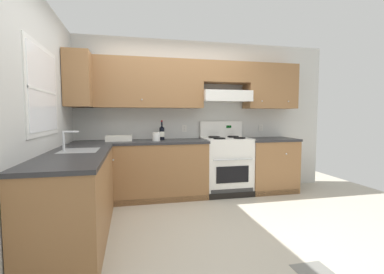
% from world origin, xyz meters
% --- Properties ---
extents(ground_plane, '(7.04, 7.04, 0.00)m').
position_xyz_m(ground_plane, '(0.00, 0.00, 0.00)').
color(ground_plane, '#B2AA99').
extents(floor_accent_tile, '(0.30, 0.30, 0.01)m').
position_xyz_m(floor_accent_tile, '(0.79, -1.10, 0.00)').
color(floor_accent_tile, slate).
rests_on(floor_accent_tile, ground_plane).
extents(wall_back, '(4.68, 0.57, 2.55)m').
position_xyz_m(wall_back, '(0.40, 1.53, 1.48)').
color(wall_back, silver).
rests_on(wall_back, ground_plane).
extents(wall_left, '(0.47, 4.00, 2.55)m').
position_xyz_m(wall_left, '(-1.59, 0.23, 1.34)').
color(wall_left, silver).
rests_on(wall_left, ground_plane).
extents(counter_back_run, '(3.60, 0.65, 0.91)m').
position_xyz_m(counter_back_run, '(0.10, 1.24, 0.45)').
color(counter_back_run, olive).
rests_on(counter_back_run, ground_plane).
extents(counter_left_run, '(0.63, 1.91, 1.13)m').
position_xyz_m(counter_left_run, '(-1.24, -0.00, 0.46)').
color(counter_left_run, olive).
rests_on(counter_left_run, ground_plane).
extents(stove, '(0.76, 0.62, 1.20)m').
position_xyz_m(stove, '(0.86, 1.25, 0.48)').
color(stove, white).
rests_on(stove, ground_plane).
extents(wine_bottle, '(0.08, 0.08, 0.31)m').
position_xyz_m(wine_bottle, '(-0.20, 1.36, 1.03)').
color(wine_bottle, black).
rests_on(wine_bottle, counter_back_run).
extents(bowl, '(0.39, 0.21, 0.08)m').
position_xyz_m(bowl, '(-0.86, 1.29, 0.94)').
color(bowl, white).
rests_on(bowl, counter_back_run).
extents(paper_towel_roll, '(0.12, 0.12, 0.13)m').
position_xyz_m(paper_towel_roll, '(-0.30, 1.19, 0.98)').
color(paper_towel_roll, white).
rests_on(paper_towel_roll, counter_back_run).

